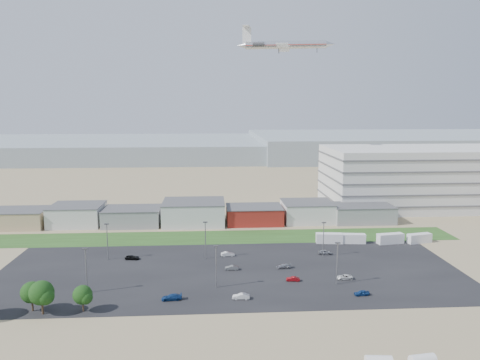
{
  "coord_description": "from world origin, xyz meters",
  "views": [
    {
      "loc": [
        0.18,
        -95.95,
        42.49
      ],
      "look_at": [
        7.73,
        22.0,
        23.67
      ],
      "focal_mm": 35.0,
      "sensor_mm": 36.0,
      "label": 1
    }
  ],
  "objects": [
    {
      "name": "tree_right",
      "position": [
        -34.61,
        -2.72,
        4.04
      ],
      "size": [
        5.39,
        5.39,
        8.09
      ],
      "primitive_type": null,
      "color": "black",
      "rests_on": "ground"
    },
    {
      "name": "tree_mid",
      "position": [
        -37.23,
        -1.08,
        3.6
      ],
      "size": [
        4.8,
        4.8,
        7.21
      ],
      "primitive_type": null,
      "color": "black",
      "rests_on": "ground"
    },
    {
      "name": "parked_car_3",
      "position": [
        -8.65,
        2.73,
        0.65
      ],
      "size": [
        4.64,
        2.21,
        1.3
      ],
      "primitive_type": "imported",
      "rotation": [
        0.0,
        0.0,
        -1.48
      ],
      "color": "navy",
      "rests_on": "ground"
    },
    {
      "name": "parked_car_2",
      "position": [
        34.14,
        2.54,
        0.59
      ],
      "size": [
        3.57,
        1.65,
        1.18
      ],
      "primitive_type": "imported",
      "rotation": [
        0.0,
        0.0,
        -1.5
      ],
      "color": "navy",
      "rests_on": "ground"
    },
    {
      "name": "building_row",
      "position": [
        -17.0,
        71.0,
        4.0
      ],
      "size": [
        170.0,
        20.0,
        8.0
      ],
      "primitive_type": null,
      "color": "silver",
      "rests_on": "ground"
    },
    {
      "name": "grass_strip",
      "position": [
        0.0,
        52.0,
        0.01
      ],
      "size": [
        160.0,
        16.0,
        0.02
      ],
      "primitive_type": "cube",
      "color": "#294A1B",
      "rests_on": "ground"
    },
    {
      "name": "parked_car_13",
      "position": [
        6.69,
        2.24,
        0.63
      ],
      "size": [
        3.91,
        1.6,
        1.26
      ],
      "primitive_type": "imported",
      "rotation": [
        0.0,
        0.0,
        -1.64
      ],
      "color": "silver",
      "rests_on": "ground"
    },
    {
      "name": "lightpole_back_l",
      "position": [
        -28.61,
        31.63,
        5.15
      ],
      "size": [
        1.21,
        0.5,
        10.29
      ],
      "primitive_type": null,
      "color": "slate",
      "rests_on": "ground"
    },
    {
      "name": "parked_car_1",
      "position": [
        20.12,
        12.18,
        0.55
      ],
      "size": [
        3.44,
        1.56,
        1.09
      ],
      "primitive_type": "imported",
      "rotation": [
        0.0,
        0.0,
        -1.7
      ],
      "color": "maroon",
      "rests_on": "ground"
    },
    {
      "name": "parking_lot",
      "position": [
        5.0,
        20.0,
        0.01
      ],
      "size": [
        120.0,
        50.0,
        0.01
      ],
      "primitive_type": "cube",
      "color": "black",
      "rests_on": "ground"
    },
    {
      "name": "box_trailer_a",
      "position": [
        37.08,
        43.38,
        1.53
      ],
      "size": [
        8.39,
        3.46,
        3.06
      ],
      "primitive_type": null,
      "rotation": [
        0.0,
        0.0,
        -0.11
      ],
      "color": "silver",
      "rests_on": "ground"
    },
    {
      "name": "lightpole_front_l",
      "position": [
        -28.33,
        8.07,
        5.3
      ],
      "size": [
        1.25,
        0.52,
        10.6
      ],
      "primitive_type": null,
      "color": "slate",
      "rests_on": "ground"
    },
    {
      "name": "parked_car_9",
      "position": [
        -21.86,
        31.22,
        0.55
      ],
      "size": [
        4.18,
        2.35,
        1.1
      ],
      "primitive_type": "imported",
      "rotation": [
        0.0,
        0.0,
        1.44
      ],
      "color": "black",
      "rests_on": "ground"
    },
    {
      "name": "parked_car_12",
      "position": [
        19.23,
        21.4,
        0.57
      ],
      "size": [
        4.06,
        1.96,
        1.14
      ],
      "primitive_type": "imported",
      "rotation": [
        0.0,
        0.0,
        -1.48
      ],
      "color": "#A5A5AA",
      "rests_on": "ground"
    },
    {
      "name": "lightpole_front_m",
      "position": [
        1.31,
        9.34,
        5.09
      ],
      "size": [
        1.2,
        0.5,
        10.18
      ],
      "primitive_type": null,
      "color": "slate",
      "rests_on": "ground"
    },
    {
      "name": "tree_near",
      "position": [
        -26.6,
        -1.99,
        3.22
      ],
      "size": [
        4.3,
        4.3,
        6.44
      ],
      "primitive_type": null,
      "color": "black",
      "rests_on": "ground"
    },
    {
      "name": "ground",
      "position": [
        0.0,
        0.0,
        0.0
      ],
      "size": [
        700.0,
        700.0,
        0.0
      ],
      "primitive_type": "plane",
      "color": "#988661",
      "rests_on": "ground"
    },
    {
      "name": "parked_car_0",
      "position": [
        33.11,
        12.6,
        0.56
      ],
      "size": [
        4.08,
        1.96,
        1.12
      ],
      "primitive_type": "imported",
      "rotation": [
        0.0,
        0.0,
        -1.55
      ],
      "color": "silver",
      "rests_on": "ground"
    },
    {
      "name": "lightpole_front_r",
      "position": [
        30.22,
        9.55,
        5.19
      ],
      "size": [
        1.22,
        0.51,
        10.39
      ],
      "primitive_type": null,
      "color": "slate",
      "rests_on": "ground"
    },
    {
      "name": "hills_backdrop",
      "position": [
        40.0,
        315.0,
        4.5
      ],
      "size": [
        700.0,
        200.0,
        9.0
      ],
      "primitive_type": null,
      "color": "gray",
      "rests_on": "ground"
    },
    {
      "name": "box_trailer_b",
      "position": [
        44.36,
        42.8,
        1.46
      ],
      "size": [
        8.03,
        3.29,
        2.93
      ],
      "primitive_type": null,
      "rotation": [
        0.0,
        0.0,
        -0.11
      ],
      "color": "silver",
      "rests_on": "ground"
    },
    {
      "name": "lightpole_back_m",
      "position": [
        -1.39,
        30.72,
        5.31
      ],
      "size": [
        1.25,
        0.52,
        10.61
      ],
      "primitive_type": null,
      "color": "slate",
      "rests_on": "ground"
    },
    {
      "name": "airliner",
      "position": [
        33.2,
        111.11,
        68.52
      ],
      "size": [
        47.16,
        36.49,
        12.53
      ],
      "primitive_type": null,
      "rotation": [
        0.0,
        0.0,
        -0.19
      ],
      "color": "silver"
    },
    {
      "name": "lightpole_back_r",
      "position": [
        31.99,
        30.4,
        5.01
      ],
      "size": [
        1.18,
        0.49,
        10.01
      ],
      "primitive_type": null,
      "color": "slate",
      "rests_on": "ground"
    },
    {
      "name": "parking_garage",
      "position": [
        90.0,
        95.0,
        12.5
      ],
      "size": [
        80.0,
        40.0,
        25.0
      ],
      "primitive_type": "cube",
      "color": "silver",
      "rests_on": "ground"
    },
    {
      "name": "box_trailer_c",
      "position": [
        55.97,
        41.69,
        1.55
      ],
      "size": [
        8.58,
        3.91,
        3.1
      ],
      "primitive_type": null,
      "rotation": [
        0.0,
        0.0,
        0.16
      ],
      "color": "silver",
      "rests_on": "ground"
    },
    {
      "name": "parked_car_8",
      "position": [
        32.99,
        32.29,
        0.66
      ],
      "size": [
        3.95,
        1.78,
        1.32
      ],
      "primitive_type": "imported",
      "rotation": [
        0.0,
        0.0,
        1.51
      ],
      "color": "#A5A5AA",
      "rests_on": "ground"
    },
    {
      "name": "box_trailer_d",
      "position": [
        65.33,
        41.8,
        1.44
      ],
      "size": [
        8.02,
        3.94,
        2.88
      ],
      "primitive_type": null,
      "rotation": [
        0.0,
        0.0,
        0.21
      ],
      "color": "silver",
      "rests_on": "ground"
    },
    {
      "name": "parked_car_11",
      "position": [
        4.9,
        32.33,
        0.64
      ],
      "size": [
        3.99,
        1.76,
        1.27
      ],
      "primitive_type": "imported",
      "rotation": [
        0.0,
        0.0,
        1.68
      ],
      "color": "silver",
      "rests_on": "ground"
    },
    {
      "name": "parked_car_7",
      "position": [
        5.51,
        21.07,
        0.58
      ],
      "size": [
        3.62,
        1.49,
        1.17
      ],
      "primitive_type": "imported",
      "rotation": [
        0.0,
        0.0,
        -1.65
      ],
      "color": "#595B5E",
      "rests_on": "ground"
    }
  ]
}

